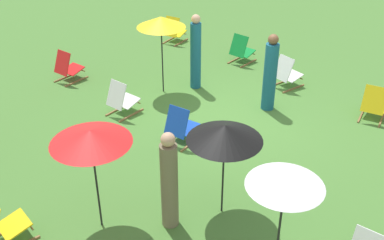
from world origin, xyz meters
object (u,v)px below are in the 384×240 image
at_px(person_0, 196,53).
at_px(person_1, 270,74).
at_px(umbrella_0, 161,22).
at_px(deckchair_9, 181,126).
at_px(deckchair_7, 122,100).
at_px(deckchair_10, 68,68).
at_px(umbrella_2, 286,179).
at_px(deckchair_12, 3,224).
at_px(person_3, 169,182).
at_px(deckchair_11, 174,31).
at_px(deckchair_4, 287,74).
at_px(umbrella_3, 225,133).
at_px(deckchair_2, 374,104).
at_px(umbrella_1, 91,137).
at_px(deckchair_6, 242,50).

bearing_deg(person_0, person_1, -139.99).
bearing_deg(umbrella_0, deckchair_9, 147.51).
xyz_separation_m(deckchair_7, deckchair_10, (2.39, -0.08, 0.00)).
relative_size(deckchair_10, umbrella_2, 0.43).
bearing_deg(deckchair_12, person_3, -120.00).
relative_size(deckchair_11, person_0, 0.45).
xyz_separation_m(deckchair_4, umbrella_3, (-2.03, 4.64, 1.17)).
distance_m(deckchair_7, deckchair_10, 2.40).
bearing_deg(deckchair_11, deckchair_2, 165.40).
bearing_deg(umbrella_3, deckchair_4, -66.34).
bearing_deg(deckchair_12, deckchair_7, -57.25).
height_order(umbrella_1, person_0, person_0).
relative_size(deckchair_12, umbrella_3, 0.50).
xyz_separation_m(deckchair_7, umbrella_2, (-5.32, 1.41, 1.44)).
bearing_deg(deckchair_6, person_0, 91.28).
distance_m(deckchair_10, umbrella_0, 2.93).
bearing_deg(umbrella_2, deckchair_2, -76.80).
relative_size(deckchair_4, person_0, 0.44).
bearing_deg(person_0, umbrella_0, 91.31).
xyz_separation_m(deckchair_4, person_1, (-0.36, 1.23, 0.50)).
xyz_separation_m(umbrella_3, person_1, (1.67, -3.41, -0.68)).
xyz_separation_m(deckchair_4, deckchair_12, (-0.20, 7.54, 0.00)).
xyz_separation_m(deckchair_9, person_0, (1.62, -2.03, 0.55)).
bearing_deg(deckchair_10, person_0, -148.48).
relative_size(deckchair_11, person_1, 0.47).
height_order(deckchair_9, person_1, person_1).
relative_size(umbrella_1, person_3, 1.04).
height_order(umbrella_3, person_1, person_1).
distance_m(deckchair_12, umbrella_2, 4.31).
height_order(deckchair_2, deckchair_11, same).
bearing_deg(deckchair_6, deckchair_9, 109.93).
distance_m(deckchair_7, deckchair_11, 4.65).
distance_m(deckchair_12, person_0, 6.20).
xyz_separation_m(umbrella_2, person_1, (3.18, -3.99, -0.94)).
bearing_deg(deckchair_11, deckchair_9, 124.84).
bearing_deg(umbrella_2, person_0, -34.86).
distance_m(person_0, person_3, 5.02).
bearing_deg(deckchair_4, umbrella_2, 132.49).
height_order(deckchair_2, deckchair_6, same).
height_order(deckchair_7, deckchair_12, same).
distance_m(deckchair_4, person_1, 1.38).
bearing_deg(deckchair_2, umbrella_2, 85.87).
bearing_deg(person_0, deckchair_11, -4.36).
distance_m(deckchair_4, person_0, 2.36).
relative_size(deckchair_9, deckchair_12, 1.01).
bearing_deg(umbrella_3, deckchair_10, -8.29).
distance_m(deckchair_2, umbrella_1, 6.59).
xyz_separation_m(deckchair_6, deckchair_11, (2.49, 0.27, 0.00)).
height_order(deckchair_12, umbrella_1, umbrella_1).
height_order(deckchair_4, deckchair_10, same).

